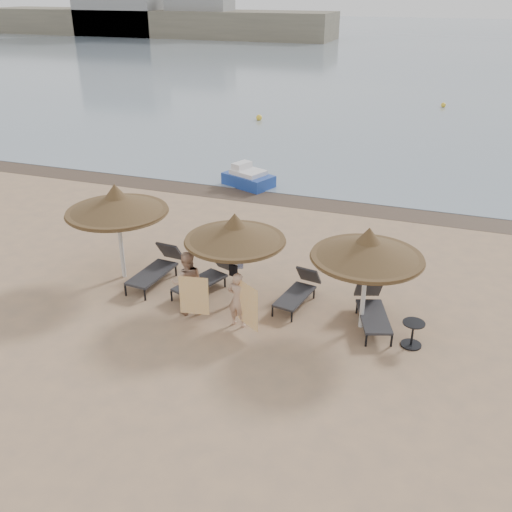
{
  "coord_description": "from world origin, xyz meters",
  "views": [
    {
      "loc": [
        4.7,
        -11.33,
        7.82
      ],
      "look_at": [
        0.25,
        1.2,
        1.46
      ],
      "focal_mm": 40.0,
      "sensor_mm": 36.0,
      "label": 1
    }
  ],
  "objects": [
    {
      "name": "lounger_near_left",
      "position": [
        -1.34,
        1.54,
        0.4
      ],
      "size": [
        1.29,
        2.1,
        0.89
      ],
      "rotation": [
        0.0,
        0.0,
        -0.34
      ],
      "color": "black",
      "rests_on": "ground"
    },
    {
      "name": "lounger_far_left",
      "position": [
        -2.9,
        1.57,
        0.43
      ],
      "size": [
        0.88,
        2.18,
        0.95
      ],
      "rotation": [
        0.0,
        0.0,
        -0.08
      ],
      "color": "black",
      "rests_on": "ground"
    },
    {
      "name": "person_right",
      "position": [
        0.17,
        0.09,
        0.86
      ],
      "size": [
        0.83,
        0.57,
        1.72
      ],
      "primitive_type": "imported",
      "rotation": [
        0.0,
        0.0,
        3.07
      ],
      "color": "tan",
      "rests_on": "ground"
    },
    {
      "name": "towel_right",
      "position": [
        0.52,
        -0.16,
        0.79
      ],
      "size": [
        0.69,
        0.47,
        1.15
      ],
      "rotation": [
        0.0,
        0.0,
        -0.59
      ],
      "color": "orange",
      "rests_on": "ground"
    },
    {
      "name": "person_left",
      "position": [
        -1.3,
        0.27,
        1.0
      ],
      "size": [
        1.1,
        0.95,
        2.01
      ],
      "primitive_type": "imported",
      "rotation": [
        0.0,
        0.0,
        3.61
      ],
      "color": "tan",
      "rests_on": "ground"
    },
    {
      "name": "side_table",
      "position": [
        4.39,
        0.64,
        0.3
      ],
      "size": [
        0.53,
        0.53,
        0.64
      ],
      "rotation": [
        0.0,
        0.0,
        -0.02
      ],
      "color": "black",
      "rests_on": "ground"
    },
    {
      "name": "palapa_left",
      "position": [
        -3.97,
        1.44,
        2.28
      ],
      "size": [
        2.89,
        2.89,
        2.86
      ],
      "rotation": [
        0.0,
        0.0,
        0.07
      ],
      "color": "silver",
      "rests_on": "ground"
    },
    {
      "name": "palapa_center",
      "position": [
        -0.28,
        1.09,
        2.08
      ],
      "size": [
        2.64,
        2.64,
        2.61
      ],
      "rotation": [
        0.0,
        0.0,
        -0.01
      ],
      "color": "silver",
      "rests_on": "ground"
    },
    {
      "name": "sea",
      "position": [
        0.0,
        80.0,
        0.01
      ],
      "size": [
        200.0,
        140.0,
        0.03
      ],
      "primitive_type": "cube",
      "color": "slate",
      "rests_on": "ground"
    },
    {
      "name": "buoy_mid",
      "position": [
        3.51,
        31.13,
        0.17
      ],
      "size": [
        0.34,
        0.34,
        0.34
      ],
      "primitive_type": "sphere",
      "color": "yellow",
      "rests_on": "ground"
    },
    {
      "name": "buoy_left",
      "position": [
        -7.23,
        22.82,
        0.19
      ],
      "size": [
        0.38,
        0.38,
        0.38
      ],
      "primitive_type": "sphere",
      "color": "yellow",
      "rests_on": "ground"
    },
    {
      "name": "palapa_right",
      "position": [
        3.1,
        1.07,
        2.16
      ],
      "size": [
        2.73,
        2.73,
        2.71
      ],
      "rotation": [
        0.0,
        0.0,
        -0.2
      ],
      "color": "silver",
      "rests_on": "ground"
    },
    {
      "name": "far_shore",
      "position": [
        -25.1,
        77.82,
        2.91
      ],
      "size": [
        150.0,
        54.8,
        12.0
      ],
      "color": "#766D57",
      "rests_on": "ground"
    },
    {
      "name": "pedal_boat",
      "position": [
        -3.42,
        10.51,
        0.36
      ],
      "size": [
        2.38,
        1.92,
        0.97
      ],
      "rotation": [
        0.0,
        0.0,
        -0.39
      ],
      "color": "#20409A",
      "rests_on": "ground"
    },
    {
      "name": "towel_left",
      "position": [
        -0.95,
        -0.08,
        0.73
      ],
      "size": [
        0.75,
        0.15,
        1.06
      ],
      "rotation": [
        0.0,
        0.0,
        0.17
      ],
      "color": "orange",
      "rests_on": "ground"
    },
    {
      "name": "ground",
      "position": [
        0.0,
        0.0,
        0.0
      ],
      "size": [
        160.0,
        160.0,
        0.0
      ],
      "primitive_type": "plane",
      "color": "tan",
      "rests_on": "ground"
    },
    {
      "name": "wet_sand_strip",
      "position": [
        0.0,
        9.4,
        0.0
      ],
      "size": [
        200.0,
        1.6,
        0.01
      ],
      "primitive_type": "cube",
      "color": "#4B3B2D",
      "rests_on": "ground"
    },
    {
      "name": "lounger_near_right",
      "position": [
        1.3,
        1.72,
        0.37
      ],
      "size": [
        0.91,
        1.92,
        0.83
      ],
      "rotation": [
        0.0,
        0.0,
        -0.17
      ],
      "color": "black",
      "rests_on": "ground"
    },
    {
      "name": "bag_patterned",
      "position": [
        -0.28,
        1.27,
        1.16
      ],
      "size": [
        0.29,
        0.19,
        0.35
      ],
      "rotation": [
        0.0,
        0.0,
        0.4
      ],
      "color": "silver",
      "rests_on": "ground"
    },
    {
      "name": "bag_dark",
      "position": [
        -0.28,
        0.93,
        1.07
      ],
      "size": [
        0.23,
        0.12,
        0.32
      ],
      "rotation": [
        0.0,
        0.0,
        -0.2
      ],
      "color": "black",
      "rests_on": "ground"
    },
    {
      "name": "lounger_far_right",
      "position": [
        3.31,
        1.36,
        0.4
      ],
      "size": [
        1.27,
        2.11,
        0.9
      ],
      "rotation": [
        0.0,
        0.0,
        0.33
      ],
      "color": "black",
      "rests_on": "ground"
    }
  ]
}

